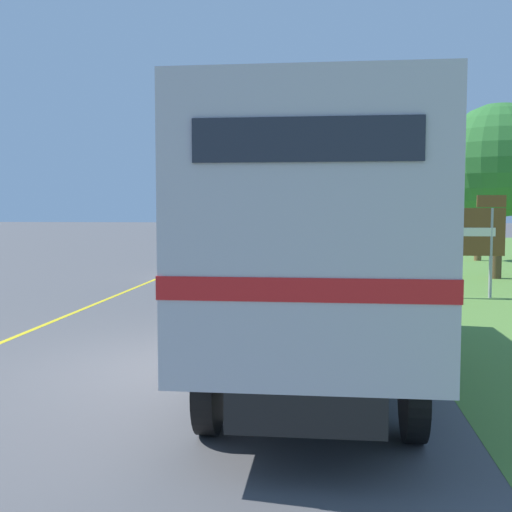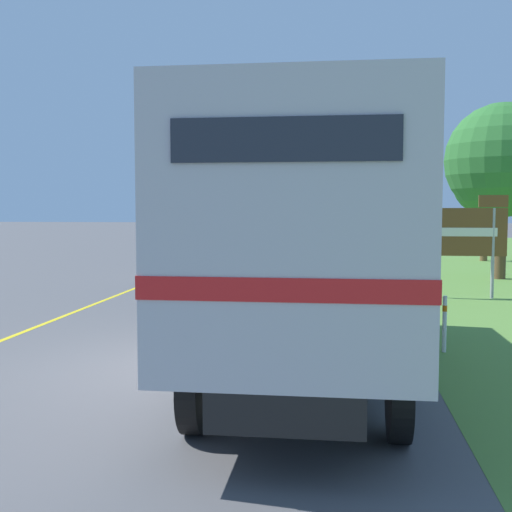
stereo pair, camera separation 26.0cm
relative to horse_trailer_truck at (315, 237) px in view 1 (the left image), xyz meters
name	(u,v)px [view 1 (the left image)]	position (x,y,z in m)	size (l,w,h in m)	color
ground_plane	(187,367)	(-1.93, 0.29, -1.99)	(200.00, 200.00, 0.00)	#515154
edge_line_yellow	(181,269)	(-5.63, 15.74, -1.99)	(0.12, 59.68, 0.01)	yellow
centre_dash_near	(193,361)	(-1.93, 0.67, -1.99)	(0.12, 2.60, 0.01)	white
centre_dash_mid_a	(246,301)	(-1.93, 7.27, -1.99)	(0.12, 2.60, 0.01)	white
centre_dash_mid_b	(269,275)	(-1.93, 13.87, -1.99)	(0.12, 2.60, 0.01)	white
centre_dash_far	(282,260)	(-1.93, 20.47, -1.99)	(0.12, 2.60, 0.01)	white
centre_dash_farthest	(291,251)	(-1.93, 27.07, -1.99)	(0.12, 2.60, 0.01)	white
horse_trailer_truck	(315,237)	(0.00, 0.00, 0.00)	(2.50, 8.48, 3.56)	black
lead_car_white	(212,249)	(-3.97, 13.56, -1.04)	(1.80, 4.14, 1.87)	black
lead_car_white_ahead	(326,236)	(0.06, 22.61, -0.95)	(1.80, 3.99, 2.09)	black
lead_car_red_ahead	(268,230)	(-3.99, 35.53, -1.08)	(1.80, 4.30, 1.79)	black
highway_sign	(462,233)	(3.73, 8.55, -0.26)	(2.34, 0.09, 2.75)	#9E9EA3
roadside_tree_near	(499,161)	(5.91, 13.57, 2.02)	(3.86, 3.86, 5.95)	brown
roadside_tree_mid	(480,183)	(7.05, 21.33, 1.58)	(2.94, 2.94, 5.07)	brown
delineator_post	(449,322)	(2.20, 1.79, -1.48)	(0.08, 0.08, 0.95)	white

